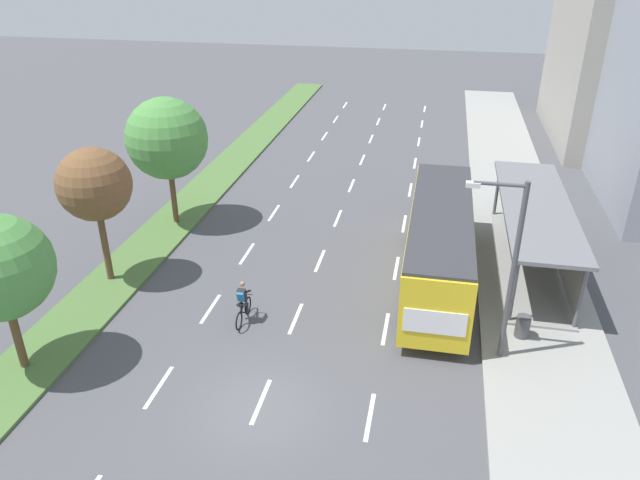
# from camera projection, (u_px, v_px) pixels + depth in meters

# --- Properties ---
(ground_plane) EXTENTS (140.00, 140.00, 0.00)m
(ground_plane) POSITION_uv_depth(u_px,v_px,m) (258.00, 409.00, 18.89)
(ground_plane) COLOR #4C4C51
(median_strip) EXTENTS (2.60, 52.00, 0.12)m
(median_strip) POSITION_uv_depth(u_px,v_px,m) (222.00, 172.00, 37.85)
(median_strip) COLOR #4C7038
(median_strip) RESTS_ON ground
(sidewalk_right) EXTENTS (4.50, 52.00, 0.15)m
(sidewalk_right) POSITION_uv_depth(u_px,v_px,m) (511.00, 193.00, 34.75)
(sidewalk_right) COLOR gray
(sidewalk_right) RESTS_ON ground
(lane_divider_left) EXTENTS (0.14, 45.20, 0.01)m
(lane_divider_left) POSITION_uv_depth(u_px,v_px,m) (285.00, 196.00, 34.49)
(lane_divider_left) COLOR white
(lane_divider_left) RESTS_ON ground
(lane_divider_center) EXTENTS (0.14, 45.20, 0.01)m
(lane_divider_center) POSITION_uv_depth(u_px,v_px,m) (345.00, 201.00, 33.87)
(lane_divider_center) COLOR white
(lane_divider_center) RESTS_ON ground
(lane_divider_right) EXTENTS (0.14, 45.20, 0.01)m
(lane_divider_right) POSITION_uv_depth(u_px,v_px,m) (407.00, 206.00, 33.25)
(lane_divider_right) COLOR white
(lane_divider_right) RESTS_ON ground
(bus_shelter) EXTENTS (2.90, 10.91, 2.86)m
(bus_shelter) POSITION_uv_depth(u_px,v_px,m) (539.00, 229.00, 26.30)
(bus_shelter) COLOR gray
(bus_shelter) RESTS_ON sidewalk_right
(bus) EXTENTS (2.54, 11.29, 3.37)m
(bus) POSITION_uv_depth(u_px,v_px,m) (440.00, 238.00, 24.99)
(bus) COLOR yellow
(bus) RESTS_ON ground
(cyclist) EXTENTS (0.46, 1.82, 1.71)m
(cyclist) POSITION_uv_depth(u_px,v_px,m) (243.00, 304.00, 22.88)
(cyclist) COLOR black
(cyclist) RESTS_ON ground
(median_tree_second) EXTENTS (2.99, 2.99, 5.82)m
(median_tree_second) POSITION_uv_depth(u_px,v_px,m) (94.00, 185.00, 24.02)
(median_tree_second) COLOR brown
(median_tree_second) RESTS_ON median_strip
(median_tree_third) EXTENTS (3.99, 3.99, 6.41)m
(median_tree_third) POSITION_uv_depth(u_px,v_px,m) (167.00, 139.00, 29.20)
(median_tree_third) COLOR brown
(median_tree_third) RESTS_ON median_strip
(streetlight) EXTENTS (1.91, 0.24, 6.50)m
(streetlight) POSITION_uv_depth(u_px,v_px,m) (509.00, 261.00, 19.46)
(streetlight) COLOR #4C4C51
(streetlight) RESTS_ON sidewalk_right
(trash_bin) EXTENTS (0.52, 0.52, 0.85)m
(trash_bin) POSITION_uv_depth(u_px,v_px,m) (523.00, 326.00, 21.91)
(trash_bin) COLOR #4C4C51
(trash_bin) RESTS_ON sidewalk_right
(building_mid_right) EXTENTS (7.66, 14.48, 12.82)m
(building_mid_right) POSITION_uv_depth(u_px,v_px,m) (621.00, 49.00, 41.57)
(building_mid_right) COLOR #A39E93
(building_mid_right) RESTS_ON ground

